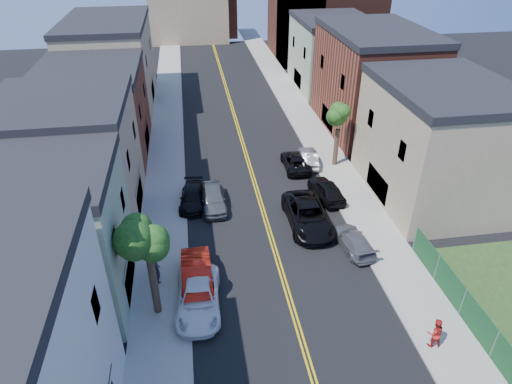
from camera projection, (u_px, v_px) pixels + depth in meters
name	position (u px, v px, depth m)	size (l,w,h in m)	color
sidewalk_left	(166.00, 132.00, 48.07)	(3.20, 100.00, 0.15)	gray
sidewalk_right	(308.00, 123.00, 50.14)	(3.20, 100.00, 0.15)	gray
curb_left	(182.00, 131.00, 48.30)	(0.30, 100.00, 0.15)	gray
curb_right	(292.00, 124.00, 49.91)	(0.30, 100.00, 0.15)	gray
bldg_left_palegrn	(41.00, 245.00, 24.93)	(9.00, 8.00, 8.50)	gray
bldg_left_tan_near	(71.00, 165.00, 32.35)	(9.00, 10.00, 9.00)	#998466
bldg_left_brick	(95.00, 115.00, 41.84)	(9.00, 12.00, 8.00)	brown
bldg_left_tan_far	(111.00, 65.00, 53.20)	(9.00, 16.00, 9.50)	#998466
bldg_right_tan	(436.00, 145.00, 35.17)	(9.00, 12.00, 9.00)	#998466
bldg_right_brick	(372.00, 83.00, 46.65)	(9.00, 14.00, 10.00)	brown
bldg_right_palegrn	(331.00, 56.00, 58.80)	(9.00, 12.00, 8.50)	gray
church	(319.00, 11.00, 70.17)	(16.20, 14.20, 22.60)	#4C2319
backdrop_left	(188.00, 7.00, 80.70)	(14.00, 8.00, 12.00)	#998466
backdrop_center	(209.00, 8.00, 85.11)	(10.00, 8.00, 10.00)	brown
fence_right	(478.00, 322.00, 24.21)	(0.04, 15.00, 1.90)	#143F1E
tree_left_mid	(144.00, 222.00, 22.82)	(5.20, 5.20, 9.29)	#39251C
tree_right_far	(340.00, 107.00, 38.75)	(4.40, 4.40, 8.03)	#39251C
red_sedan	(197.00, 278.00, 27.56)	(1.82, 5.23, 1.72)	red
white_pickup	(198.00, 298.00, 26.22)	(2.55, 5.53, 1.54)	white
grey_car_left	(214.00, 199.00, 35.39)	(1.89, 4.69, 1.60)	#505357
black_car_left	(192.00, 197.00, 35.82)	(1.85, 4.56, 1.32)	black
grey_car_right	(353.00, 241.00, 31.05)	(1.80, 4.42, 1.28)	#5A5C62
black_car_right	(326.00, 190.00, 36.60)	(1.84, 4.58, 1.56)	black
silver_car_right	(308.00, 158.00, 41.62)	(1.48, 4.26, 1.40)	#999CA0
dark_car_right_far	(296.00, 162.00, 41.01)	(2.21, 4.79, 1.33)	black
black_suv_lane	(308.00, 215.00, 33.24)	(2.96, 6.43, 1.79)	black
pedestrian_left	(157.00, 270.00, 27.81)	(0.70, 0.46, 1.93)	#292931
pedestrian_right	(435.00, 333.00, 23.62)	(0.91, 0.71, 1.86)	red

